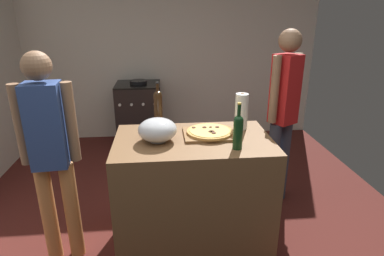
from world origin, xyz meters
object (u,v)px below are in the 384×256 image
(wine_bottle_clear, at_px, (158,108))
(wine_bottle_green, at_px, (238,130))
(paper_towel_roll, at_px, (241,111))
(mixing_bowl, at_px, (157,130))
(stove, at_px, (140,115))
(pizza, at_px, (210,131))
(person_in_stripes, at_px, (50,149))
(person_in_red, at_px, (283,109))

(wine_bottle_clear, relative_size, wine_bottle_green, 1.14)
(paper_towel_roll, bearing_deg, mixing_bowl, -162.79)
(mixing_bowl, bearing_deg, paper_towel_roll, 17.21)
(wine_bottle_green, distance_m, stove, 2.57)
(paper_towel_roll, bearing_deg, pizza, -155.14)
(wine_bottle_green, relative_size, person_in_stripes, 0.21)
(pizza, xyz_separation_m, paper_towel_roll, (0.28, 0.13, 0.11))
(mixing_bowl, height_order, wine_bottle_green, wine_bottle_green)
(paper_towel_roll, xyz_separation_m, person_in_red, (0.49, 0.34, -0.09))
(mixing_bowl, bearing_deg, wine_bottle_green, -19.35)
(person_in_stripes, bearing_deg, mixing_bowl, 5.20)
(stove, bearing_deg, person_in_red, -48.18)
(wine_bottle_green, bearing_deg, paper_towel_roll, 73.18)
(wine_bottle_clear, bearing_deg, person_in_red, 12.32)
(mixing_bowl, height_order, person_in_stripes, person_in_stripes)
(wine_bottle_clear, bearing_deg, paper_towel_roll, -7.47)
(person_in_stripes, bearing_deg, wine_bottle_clear, 25.68)
(paper_towel_roll, relative_size, wine_bottle_clear, 0.77)
(paper_towel_roll, relative_size, person_in_stripes, 0.18)
(pizza, relative_size, person_in_stripes, 0.22)
(mixing_bowl, xyz_separation_m, paper_towel_roll, (0.68, 0.21, 0.06))
(pizza, xyz_separation_m, person_in_stripes, (-1.15, -0.15, -0.03))
(paper_towel_roll, xyz_separation_m, person_in_stripes, (-1.43, -0.28, -0.14))
(wine_bottle_green, bearing_deg, stove, 109.49)
(mixing_bowl, xyz_separation_m, person_in_red, (1.16, 0.55, -0.04))
(stove, bearing_deg, paper_towel_roll, -63.90)
(pizza, relative_size, person_in_red, 0.21)
(pizza, xyz_separation_m, wine_bottle_green, (0.15, -0.28, 0.11))
(wine_bottle_clear, distance_m, person_in_stripes, 0.86)
(pizza, distance_m, wine_bottle_green, 0.33)
(pizza, distance_m, person_in_stripes, 1.16)
(wine_bottle_green, xyz_separation_m, stove, (-0.83, 2.36, -0.61))
(mixing_bowl, relative_size, stove, 0.31)
(person_in_red, bearing_deg, person_in_stripes, -162.12)
(wine_bottle_green, height_order, person_in_stripes, person_in_stripes)
(pizza, height_order, wine_bottle_green, wine_bottle_green)
(mixing_bowl, distance_m, person_in_red, 1.29)
(paper_towel_roll, height_order, person_in_stripes, person_in_stripes)
(pizza, xyz_separation_m, wine_bottle_clear, (-0.39, 0.22, 0.14))
(pizza, relative_size, stove, 0.38)
(stove, height_order, person_in_stripes, person_in_stripes)
(wine_bottle_clear, bearing_deg, pizza, -28.82)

